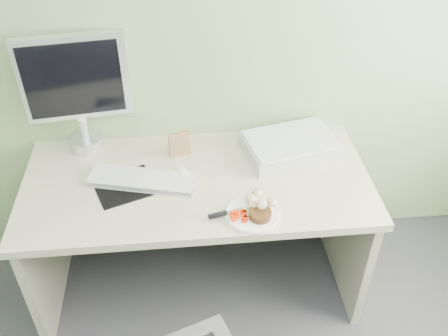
{
  "coord_description": "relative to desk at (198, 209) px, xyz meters",
  "views": [
    {
      "loc": [
        -0.05,
        -0.14,
        2.2
      ],
      "look_at": [
        0.11,
        1.5,
        0.89
      ],
      "focal_mm": 40.0,
      "sensor_mm": 36.0,
      "label": 1
    }
  ],
  "objects": [
    {
      "name": "wall_back",
      "position": [
        0.0,
        0.38,
        0.8
      ],
      "size": [
        3.5,
        0.0,
        3.5
      ],
      "primitive_type": "plane",
      "rotation": [
        1.57,
        0.0,
        0.0
      ],
      "color": "#8BA272",
      "rests_on": "floor"
    },
    {
      "name": "desk",
      "position": [
        0.0,
        0.0,
        0.0
      ],
      "size": [
        1.6,
        0.75,
        0.73
      ],
      "color": "beige",
      "rests_on": "floor"
    },
    {
      "name": "plate",
      "position": [
        0.22,
        -0.26,
        0.19
      ],
      "size": [
        0.23,
        0.23,
        0.01
      ],
      "primitive_type": "cylinder",
      "color": "white",
      "rests_on": "desk"
    },
    {
      "name": "steak",
      "position": [
        0.25,
        -0.28,
        0.21
      ],
      "size": [
        0.11,
        0.11,
        0.03
      ],
      "primitive_type": "cylinder",
      "rotation": [
        0.0,
        0.0,
        -0.23
      ],
      "color": "black",
      "rests_on": "plate"
    },
    {
      "name": "potato_pile",
      "position": [
        0.26,
        -0.21,
        0.23
      ],
      "size": [
        0.11,
        0.08,
        0.06
      ],
      "primitive_type": "ellipsoid",
      "rotation": [
        0.0,
        0.0,
        -0.01
      ],
      "color": "#A98452",
      "rests_on": "plate"
    },
    {
      "name": "carrot_heap",
      "position": [
        0.16,
        -0.28,
        0.21
      ],
      "size": [
        0.07,
        0.07,
        0.04
      ],
      "primitive_type": "cube",
      "rotation": [
        0.0,
        0.0,
        0.4
      ],
      "color": "red",
      "rests_on": "plate"
    },
    {
      "name": "steak_knife",
      "position": [
        0.11,
        -0.26,
        0.21
      ],
      "size": [
        0.21,
        0.07,
        0.01
      ],
      "rotation": [
        0.0,
        0.0,
        0.25
      ],
      "color": "silver",
      "rests_on": "plate"
    },
    {
      "name": "mousepad",
      "position": [
        -0.33,
        -0.02,
        0.18
      ],
      "size": [
        0.32,
        0.3,
        0.0
      ],
      "primitive_type": "cube",
      "rotation": [
        0.0,
        0.0,
        0.36
      ],
      "color": "black",
      "rests_on": "desk"
    },
    {
      "name": "keyboard",
      "position": [
        -0.25,
        0.01,
        0.2
      ],
      "size": [
        0.51,
        0.26,
        0.02
      ],
      "primitive_type": "cube",
      "rotation": [
        0.0,
        0.0,
        -0.25
      ],
      "color": "white",
      "rests_on": "desk"
    },
    {
      "name": "computer_mouse",
      "position": [
        -0.06,
        0.03,
        0.2
      ],
      "size": [
        0.09,
        0.11,
        0.04
      ],
      "primitive_type": "ellipsoid",
      "rotation": [
        0.0,
        0.0,
        0.37
      ],
      "color": "white",
      "rests_on": "desk"
    },
    {
      "name": "photo_frame",
      "position": [
        -0.07,
        0.19,
        0.25
      ],
      "size": [
        0.11,
        0.04,
        0.13
      ],
      "primitive_type": "cube",
      "rotation": [
        0.0,
        0.0,
        0.29
      ],
      "color": "brown",
      "rests_on": "desk"
    },
    {
      "name": "eyedrop_bottle",
      "position": [
        -0.04,
        0.22,
        0.22
      ],
      "size": [
        0.03,
        0.03,
        0.08
      ],
      "color": "white",
      "rests_on": "desk"
    },
    {
      "name": "scanner",
      "position": [
        0.47,
        0.17,
        0.22
      ],
      "size": [
        0.5,
        0.39,
        0.07
      ],
      "primitive_type": "cube",
      "rotation": [
        0.0,
        0.0,
        0.22
      ],
      "color": "#A4A8AB",
      "rests_on": "desk"
    },
    {
      "name": "monitor",
      "position": [
        -0.53,
        0.32,
        0.51
      ],
      "size": [
        0.49,
        0.15,
        0.59
      ],
      "rotation": [
        0.0,
        0.0,
        0.12
      ],
      "color": "silver",
      "rests_on": "desk"
    }
  ]
}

